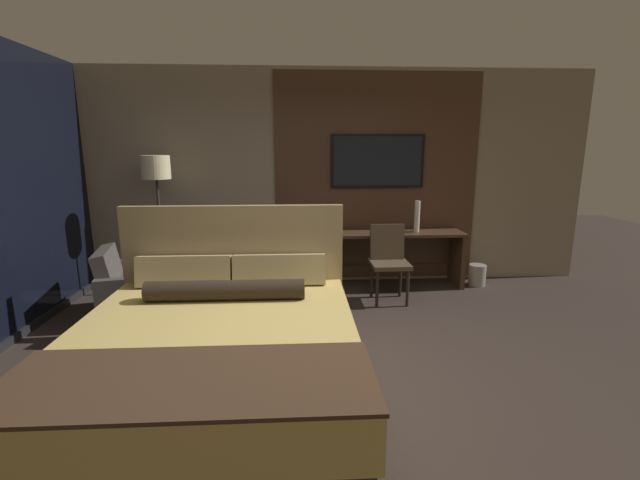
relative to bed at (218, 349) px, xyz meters
name	(u,v)px	position (x,y,z in m)	size (l,w,h in m)	color
ground_plane	(336,377)	(0.90, 0.11, -0.33)	(16.00, 16.00, 0.00)	#332823
wall_back_tv_panel	(327,178)	(1.02, 2.71, 1.07)	(7.20, 0.09, 2.80)	gray
bed	(218,349)	(0.00, 0.00, 0.00)	(2.08, 2.27, 1.27)	#33281E
desk	(378,248)	(1.67, 2.43, 0.19)	(2.18, 0.51, 0.73)	#422D1E
tv	(377,161)	(1.67, 2.63, 1.30)	(1.22, 0.04, 0.69)	black
desk_chair	(388,256)	(1.69, 1.88, 0.22)	(0.45, 0.45, 0.91)	#4C3D2D
armchair_by_window	(141,292)	(-1.12, 1.57, -0.07)	(0.99, 1.02, 0.76)	#47423D
floor_lamp	(157,179)	(-1.07, 2.29, 1.11)	(0.34, 0.34, 1.71)	#282623
vase_tall	(417,216)	(2.15, 2.36, 0.61)	(0.07, 0.07, 0.40)	silver
book	(314,230)	(0.83, 2.46, 0.42)	(0.26, 0.22, 0.03)	maroon
waste_bin	(477,275)	(3.00, 2.35, -0.19)	(0.22, 0.22, 0.28)	gray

